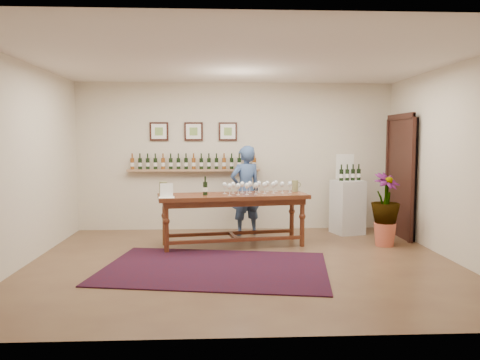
{
  "coord_description": "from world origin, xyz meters",
  "views": [
    {
      "loc": [
        -0.35,
        -6.45,
        1.73
      ],
      "look_at": [
        0.0,
        0.8,
        1.1
      ],
      "focal_mm": 35.0,
      "sensor_mm": 36.0,
      "label": 1
    }
  ],
  "objects_px": {
    "tasting_table": "(233,202)",
    "potted_plant": "(385,209)",
    "display_pedestal": "(347,207)",
    "person": "(245,190)"
  },
  "relations": [
    {
      "from": "tasting_table",
      "to": "display_pedestal",
      "type": "relative_size",
      "value": 2.53
    },
    {
      "from": "potted_plant",
      "to": "person",
      "type": "xyz_separation_m",
      "value": [
        -2.21,
        1.02,
        0.21
      ]
    },
    {
      "from": "tasting_table",
      "to": "display_pedestal",
      "type": "distance_m",
      "value": 2.33
    },
    {
      "from": "tasting_table",
      "to": "display_pedestal",
      "type": "xyz_separation_m",
      "value": [
        2.14,
        0.9,
        -0.23
      ]
    },
    {
      "from": "tasting_table",
      "to": "person",
      "type": "distance_m",
      "value": 0.93
    },
    {
      "from": "tasting_table",
      "to": "potted_plant",
      "type": "xyz_separation_m",
      "value": [
        2.47,
        -0.13,
        -0.12
      ]
    },
    {
      "from": "tasting_table",
      "to": "potted_plant",
      "type": "distance_m",
      "value": 2.48
    },
    {
      "from": "potted_plant",
      "to": "person",
      "type": "height_order",
      "value": "person"
    },
    {
      "from": "tasting_table",
      "to": "person",
      "type": "relative_size",
      "value": 1.53
    },
    {
      "from": "potted_plant",
      "to": "display_pedestal",
      "type": "bearing_deg",
      "value": 108.03
    }
  ]
}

